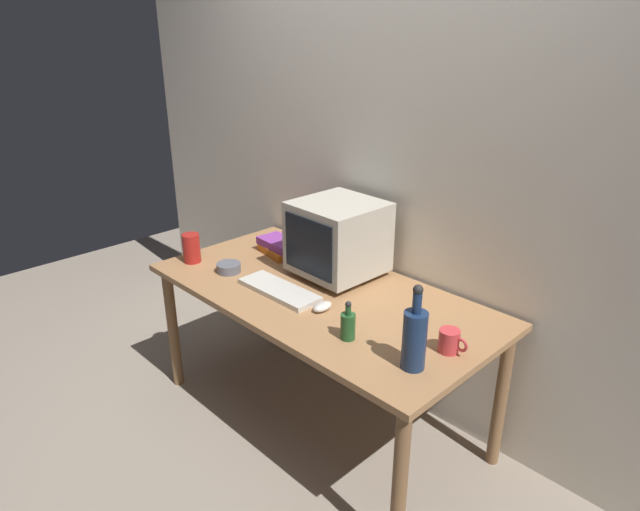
{
  "coord_description": "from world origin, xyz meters",
  "views": [
    {
      "loc": [
        1.66,
        -1.62,
        1.87
      ],
      "look_at": [
        0.0,
        0.0,
        0.9
      ],
      "focal_mm": 31.44,
      "sensor_mm": 36.0,
      "label": 1
    }
  ],
  "objects_px": {
    "crt_monitor": "(338,238)",
    "keyboard": "(279,290)",
    "metal_canister": "(191,248)",
    "mug": "(450,341)",
    "computer_mouse": "(322,307)",
    "bottle_short": "(348,325)",
    "cd_spindle": "(229,268)",
    "book_stack": "(280,247)",
    "bottle_tall": "(415,337)"
  },
  "relations": [
    {
      "from": "crt_monitor",
      "to": "keyboard",
      "type": "height_order",
      "value": "crt_monitor"
    },
    {
      "from": "cd_spindle",
      "to": "metal_canister",
      "type": "relative_size",
      "value": 0.8
    },
    {
      "from": "keyboard",
      "to": "book_stack",
      "type": "xyz_separation_m",
      "value": [
        -0.35,
        0.31,
        0.03
      ]
    },
    {
      "from": "computer_mouse",
      "to": "book_stack",
      "type": "bearing_deg",
      "value": 151.68
    },
    {
      "from": "bottle_short",
      "to": "cd_spindle",
      "type": "xyz_separation_m",
      "value": [
        -0.85,
        0.04,
        -0.04
      ]
    },
    {
      "from": "crt_monitor",
      "to": "bottle_short",
      "type": "distance_m",
      "value": 0.61
    },
    {
      "from": "crt_monitor",
      "to": "book_stack",
      "type": "xyz_separation_m",
      "value": [
        -0.41,
        -0.02,
        -0.15
      ]
    },
    {
      "from": "crt_monitor",
      "to": "bottle_short",
      "type": "xyz_separation_m",
      "value": [
        0.44,
        -0.4,
        -0.13
      ]
    },
    {
      "from": "bottle_short",
      "to": "metal_canister",
      "type": "xyz_separation_m",
      "value": [
        -1.08,
        -0.02,
        0.01
      ]
    },
    {
      "from": "bottle_short",
      "to": "metal_canister",
      "type": "relative_size",
      "value": 1.09
    },
    {
      "from": "computer_mouse",
      "to": "bottle_short",
      "type": "height_order",
      "value": "bottle_short"
    },
    {
      "from": "keyboard",
      "to": "bottle_tall",
      "type": "bearing_deg",
      "value": -4.18
    },
    {
      "from": "keyboard",
      "to": "metal_canister",
      "type": "bearing_deg",
      "value": -172.26
    },
    {
      "from": "metal_canister",
      "to": "cd_spindle",
      "type": "bearing_deg",
      "value": 14.04
    },
    {
      "from": "crt_monitor",
      "to": "keyboard",
      "type": "bearing_deg",
      "value": -98.84
    },
    {
      "from": "mug",
      "to": "cd_spindle",
      "type": "bearing_deg",
      "value": -172.03
    },
    {
      "from": "keyboard",
      "to": "bottle_tall",
      "type": "xyz_separation_m",
      "value": [
        0.79,
        -0.05,
        0.11
      ]
    },
    {
      "from": "computer_mouse",
      "to": "mug",
      "type": "height_order",
      "value": "mug"
    },
    {
      "from": "keyboard",
      "to": "book_stack",
      "type": "bearing_deg",
      "value": 138.0
    },
    {
      "from": "computer_mouse",
      "to": "crt_monitor",
      "type": "bearing_deg",
      "value": 120.86
    },
    {
      "from": "crt_monitor",
      "to": "book_stack",
      "type": "distance_m",
      "value": 0.44
    },
    {
      "from": "keyboard",
      "to": "book_stack",
      "type": "height_order",
      "value": "book_stack"
    },
    {
      "from": "computer_mouse",
      "to": "cd_spindle",
      "type": "relative_size",
      "value": 0.83
    },
    {
      "from": "book_stack",
      "to": "cd_spindle",
      "type": "bearing_deg",
      "value": -89.24
    },
    {
      "from": "bottle_short",
      "to": "book_stack",
      "type": "distance_m",
      "value": 0.93
    },
    {
      "from": "book_stack",
      "to": "keyboard",
      "type": "bearing_deg",
      "value": -41.16
    },
    {
      "from": "bottle_short",
      "to": "crt_monitor",
      "type": "bearing_deg",
      "value": 137.96
    },
    {
      "from": "mug",
      "to": "computer_mouse",
      "type": "bearing_deg",
      "value": -168.67
    },
    {
      "from": "bottle_short",
      "to": "bottle_tall",
      "type": "bearing_deg",
      "value": 4.39
    },
    {
      "from": "keyboard",
      "to": "mug",
      "type": "height_order",
      "value": "mug"
    },
    {
      "from": "mug",
      "to": "cd_spindle",
      "type": "relative_size",
      "value": 1.0
    },
    {
      "from": "metal_canister",
      "to": "mug",
      "type": "bearing_deg",
      "value": 9.0
    },
    {
      "from": "book_stack",
      "to": "mug",
      "type": "bearing_deg",
      "value": -8.4
    },
    {
      "from": "book_stack",
      "to": "mug",
      "type": "distance_m",
      "value": 1.2
    },
    {
      "from": "bottle_tall",
      "to": "bottle_short",
      "type": "relative_size",
      "value": 2.01
    },
    {
      "from": "mug",
      "to": "cd_spindle",
      "type": "height_order",
      "value": "mug"
    },
    {
      "from": "mug",
      "to": "metal_canister",
      "type": "distance_m",
      "value": 1.43
    },
    {
      "from": "bottle_short",
      "to": "computer_mouse",
      "type": "bearing_deg",
      "value": 158.75
    },
    {
      "from": "crt_monitor",
      "to": "metal_canister",
      "type": "relative_size",
      "value": 2.65
    },
    {
      "from": "keyboard",
      "to": "cd_spindle",
      "type": "xyz_separation_m",
      "value": [
        -0.35,
        -0.03,
        0.01
      ]
    },
    {
      "from": "bottle_short",
      "to": "book_stack",
      "type": "xyz_separation_m",
      "value": [
        -0.85,
        0.38,
        -0.02
      ]
    },
    {
      "from": "crt_monitor",
      "to": "bottle_tall",
      "type": "bearing_deg",
      "value": -26.96
    },
    {
      "from": "mug",
      "to": "cd_spindle",
      "type": "distance_m",
      "value": 1.19
    },
    {
      "from": "keyboard",
      "to": "mug",
      "type": "bearing_deg",
      "value": 8.46
    },
    {
      "from": "computer_mouse",
      "to": "bottle_short",
      "type": "relative_size",
      "value": 0.61
    },
    {
      "from": "keyboard",
      "to": "computer_mouse",
      "type": "bearing_deg",
      "value": 3.99
    },
    {
      "from": "metal_canister",
      "to": "bottle_tall",
      "type": "bearing_deg",
      "value": 1.75
    },
    {
      "from": "computer_mouse",
      "to": "book_stack",
      "type": "relative_size",
      "value": 0.38
    },
    {
      "from": "book_stack",
      "to": "metal_canister",
      "type": "height_order",
      "value": "metal_canister"
    },
    {
      "from": "mug",
      "to": "keyboard",
      "type": "bearing_deg",
      "value": -170.7
    }
  ]
}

